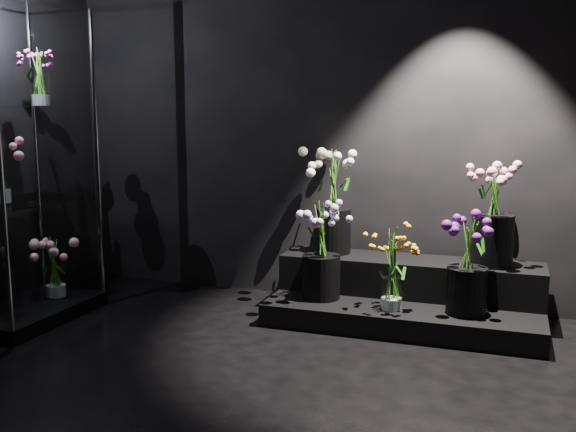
% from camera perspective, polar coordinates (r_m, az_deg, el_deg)
% --- Properties ---
extents(floor, '(4.00, 4.00, 0.00)m').
position_cam_1_polar(floor, '(3.22, -7.74, -16.34)').
color(floor, black).
rests_on(floor, ground).
extents(wall_back, '(4.00, 0.00, 4.00)m').
position_cam_1_polar(wall_back, '(4.78, 2.94, 9.28)').
color(wall_back, black).
rests_on(wall_back, floor).
extents(display_riser, '(1.77, 0.79, 0.39)m').
position_cam_1_polar(display_riser, '(4.45, 10.48, -6.97)').
color(display_riser, black).
rests_on(display_riser, floor).
extents(display_case, '(0.57, 0.95, 2.09)m').
position_cam_1_polar(display_case, '(4.56, -22.66, 4.17)').
color(display_case, black).
rests_on(display_case, floor).
extents(bouquet_orange_bells, '(0.26, 0.26, 0.53)m').
position_cam_1_polar(bouquet_orange_bells, '(4.11, 9.25, -4.62)').
color(bouquet_orange_bells, white).
rests_on(bouquet_orange_bells, display_riser).
extents(bouquet_lilac, '(0.44, 0.44, 0.66)m').
position_cam_1_polar(bouquet_lilac, '(4.29, 2.99, -2.63)').
color(bouquet_lilac, black).
rests_on(bouquet_lilac, display_riser).
extents(bouquet_purple, '(0.38, 0.38, 0.61)m').
position_cam_1_polar(bouquet_purple, '(4.11, 15.69, -3.78)').
color(bouquet_purple, black).
rests_on(bouquet_purple, display_riser).
extents(bouquet_cream_roses, '(0.42, 0.42, 0.73)m').
position_cam_1_polar(bouquet_cream_roses, '(4.56, 4.11, 1.97)').
color(bouquet_cream_roses, black).
rests_on(bouquet_cream_roses, display_riser).
extents(bouquet_pink_roses, '(0.37, 0.37, 0.68)m').
position_cam_1_polar(bouquet_pink_roses, '(4.37, 17.83, 0.64)').
color(bouquet_pink_roses, black).
rests_on(bouquet_pink_roses, display_riser).
extents(bouquet_case_magenta, '(0.29, 0.29, 0.37)m').
position_cam_1_polar(bouquet_case_magenta, '(4.65, -21.21, 11.49)').
color(bouquet_case_magenta, white).
rests_on(bouquet_case_magenta, display_case).
extents(bouquet_case_base_pink, '(0.40, 0.40, 0.42)m').
position_cam_1_polar(bouquet_case_base_pink, '(4.83, -20.03, -4.17)').
color(bouquet_case_base_pink, white).
rests_on(bouquet_case_base_pink, display_case).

